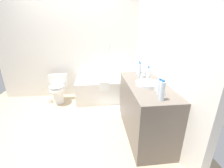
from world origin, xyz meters
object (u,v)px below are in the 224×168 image
water_bottle_1 (139,67)px  toilet_paper_roll (50,100)px  sink_faucet (161,82)px  water_bottle_0 (160,87)px  bathtub (107,88)px  water_bottle_3 (162,91)px  bath_mat (114,111)px  drinking_glass_0 (144,74)px  drinking_glass_2 (157,88)px  toilet (58,88)px  drinking_glass_1 (143,77)px  water_bottle_4 (140,70)px  water_bottle_2 (138,70)px  water_bottle_5 (148,74)px  sink_basin (148,84)px

water_bottle_1 → toilet_paper_roll: 2.24m
sink_faucet → water_bottle_0: (-0.17, -0.33, 0.06)m
bathtub → water_bottle_1: (0.55, -0.72, 0.69)m
water_bottle_3 → bath_mat: (-0.39, 1.25, -0.98)m
water_bottle_0 → toilet_paper_roll: bearing=138.8°
drinking_glass_0 → drinking_glass_2: 0.61m
toilet → water_bottle_3: bearing=42.3°
drinking_glass_1 → sink_faucet: bearing=-56.3°
toilet → water_bottle_3: (1.64, -1.83, 0.64)m
bathtub → bath_mat: bearing=-80.2°
water_bottle_4 → drinking_glass_2: 0.66m
toilet → toilet_paper_roll: toilet is taller
bathtub → water_bottle_3: (0.50, -1.85, 0.70)m
water_bottle_2 → water_bottle_4: 0.12m
sink_faucet → water_bottle_1: size_ratio=0.68×
water_bottle_2 → water_bottle_5: 0.33m
water_bottle_3 → drinking_glass_1: (0.02, 0.78, -0.08)m
water_bottle_3 → water_bottle_4: water_bottle_4 is taller
drinking_glass_1 → drinking_glass_2: size_ratio=1.01×
toilet → sink_basin: size_ratio=1.84×
water_bottle_0 → toilet_paper_roll: water_bottle_0 is taller
toilet → sink_basin: (1.65, -1.33, 0.54)m
sink_basin → drinking_glass_1: size_ratio=4.55×
bathtub → toilet_paper_roll: 1.39m
drinking_glass_1 → drinking_glass_2: bearing=-85.9°
water_bottle_4 → toilet_paper_roll: (-1.87, 0.92, -0.93)m
water_bottle_0 → toilet_paper_roll: 2.70m
bathtub → water_bottle_3: bearing=-75.0°
water_bottle_1 → water_bottle_3: 1.13m
sink_basin → bath_mat: size_ratio=0.54×
water_bottle_2 → water_bottle_0: bearing=-87.9°
water_bottle_1 → bath_mat: size_ratio=0.34×
bathtub → water_bottle_4: size_ratio=5.85×
water_bottle_1 → water_bottle_2: size_ratio=1.22×
water_bottle_1 → bath_mat: bearing=165.2°
toilet → drinking_glass_2: bearing=47.7°
drinking_glass_1 → toilet: bearing=147.8°
sink_faucet → water_bottle_0: bearing=-117.0°
bathtub → drinking_glass_2: bathtub is taller
drinking_glass_2 → water_bottle_0: bearing=-99.2°
sink_faucet → water_bottle_3: (-0.21, -0.49, 0.08)m
water_bottle_0 → toilet_paper_roll: size_ratio=1.87×
water_bottle_2 → water_bottle_4: water_bottle_4 is taller
toilet → water_bottle_5: 2.15m
bath_mat → water_bottle_0: bearing=-68.4°
sink_basin → drinking_glass_1: 0.29m
toilet_paper_roll → sink_basin: bearing=-35.5°
toilet → drinking_glass_2: 2.37m
sink_basin → toilet_paper_roll: sink_basin is taller
sink_basin → toilet_paper_roll: size_ratio=3.18×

